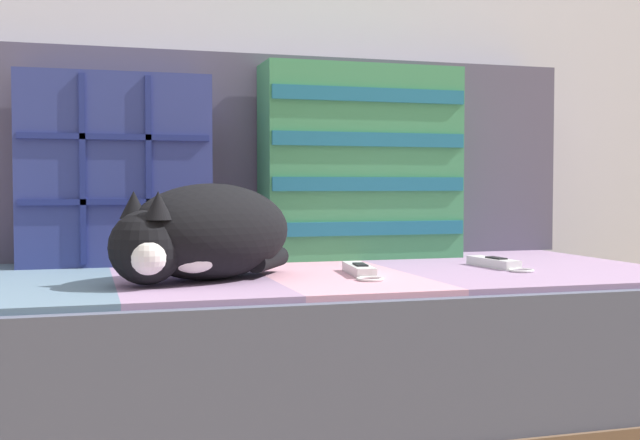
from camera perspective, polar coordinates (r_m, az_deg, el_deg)
couch at (r=1.60m, az=-4.70°, el=-10.87°), size 1.71×0.83×0.40m
sofa_backrest at (r=1.90m, az=-6.88°, el=4.49°), size 1.68×0.14×0.47m
throw_pillow_quilted at (r=1.73m, az=-14.39°, el=3.46°), size 0.39×0.14×0.39m
throw_pillow_striped at (r=1.83m, az=2.92°, el=4.10°), size 0.45×0.14×0.43m
sleeping_cat at (r=1.40m, az=-8.44°, el=-1.03°), size 0.38×0.34×0.17m
game_remote_near at (r=1.49m, az=2.84°, el=-3.58°), size 0.07×0.20×0.02m
game_remote_far at (r=1.65m, az=12.36°, el=-3.02°), size 0.06×0.19×0.02m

